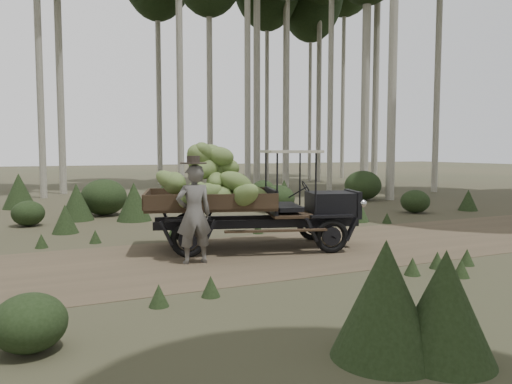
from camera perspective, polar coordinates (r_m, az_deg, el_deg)
ground at (r=9.89m, az=-0.06°, el=-7.15°), size 120.00×120.00×0.00m
dirt_track at (r=9.89m, az=-0.06°, el=-7.13°), size 70.00×4.00×0.01m
banana_truck at (r=10.22m, az=-2.64°, el=0.44°), size 4.67×2.72×2.31m
farmer at (r=9.04m, az=-7.12°, el=-2.39°), size 0.67×0.49×1.95m
undergrowth at (r=10.80m, az=-12.19°, el=-3.33°), size 21.87×23.06×1.32m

